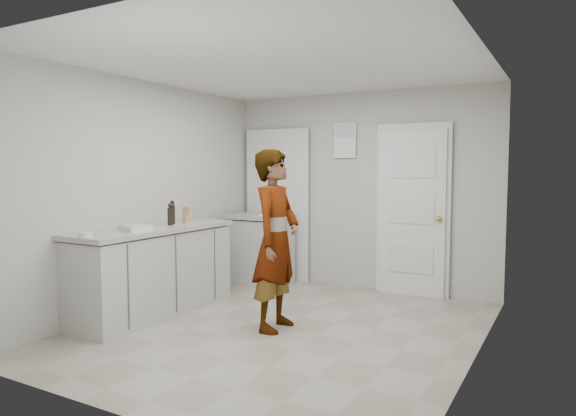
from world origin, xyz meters
The scene contains 12 objects.
ground centered at (0.00, 0.00, 0.00)m, with size 4.00×4.00×0.00m, color gray.
room_shell centered at (-0.17, 1.95, 1.02)m, with size 4.00×4.00×4.00m.
main_counter centered at (-1.45, -0.20, 0.43)m, with size 0.64×1.96×0.93m.
side_counter centered at (-1.25, 1.55, 0.43)m, with size 0.84×0.61×0.93m.
person centered at (-0.06, -0.02, 0.86)m, with size 0.63×0.41×1.72m, color silver.
cake_mix_box centered at (-1.52, 0.42, 1.01)m, with size 0.10×0.05×0.17m, color #A67B53.
spice_jar centered at (-1.38, 0.25, 0.97)m, with size 0.06×0.06×0.09m, color tan.
oil_cruet_a centered at (-1.39, 0.00, 1.04)m, with size 0.06×0.06×0.24m.
oil_cruet_b centered at (-1.47, 0.11, 1.05)m, with size 0.06×0.06×0.26m.
baking_dish centered at (-1.38, -0.52, 0.95)m, with size 0.37×0.31×0.06m.
egg_bowl centered at (-1.40, -1.10, 0.95)m, with size 0.12×0.12×0.05m.
papers centered at (-1.13, 1.59, 0.93)m, with size 0.25×0.33×0.01m, color white.
Camera 1 is at (2.40, -4.18, 1.54)m, focal length 32.00 mm.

